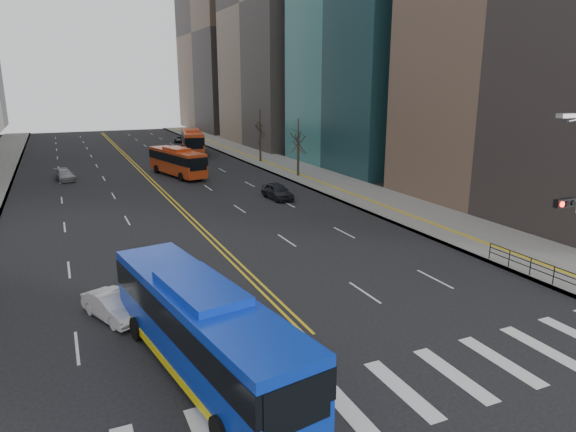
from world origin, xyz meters
The scene contains 13 objects.
ground centered at (0.00, 0.00, 0.00)m, with size 220.00×220.00×0.00m, color black.
sidewalk_right centered at (17.50, 45.00, 0.07)m, with size 7.00×130.00×0.15m, color gray.
crosswalk centered at (0.00, 0.00, 0.01)m, with size 26.70×4.00×0.01m.
centerline centered at (0.00, 55.00, 0.01)m, with size 0.55×100.00×0.01m.
pedestrian_railing centered at (14.30, 6.00, 0.82)m, with size 0.06×6.06×1.02m.
street_trees centered at (-7.18, 34.55, 4.87)m, with size 35.20×47.20×7.60m.
blue_bus centered at (-4.98, 4.00, 1.90)m, with size 4.64×12.72×3.62m.
red_bus_near centered at (3.38, 46.19, 1.85)m, with size 4.72×10.70×3.33m.
red_bus_far centered at (9.65, 64.06, 2.09)m, with size 4.90×12.21×3.76m.
car_white centered at (-7.60, 10.20, 0.62)m, with size 1.32×3.79×1.25m, color silver.
car_dark_mid centered at (9.22, 30.25, 0.74)m, with size 1.75×4.35×1.48m, color black.
car_silver centered at (-8.75, 48.53, 0.61)m, with size 1.71×4.20×1.22m, color gray.
car_dark_far centered at (11.39, 80.32, 0.54)m, with size 1.80×3.89×1.08m, color black.
Camera 1 is at (-9.19, -13.07, 10.67)m, focal length 32.00 mm.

